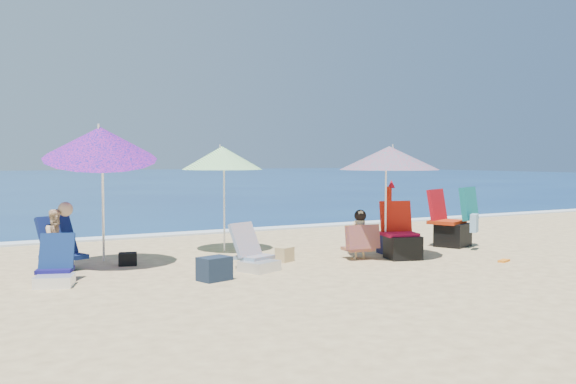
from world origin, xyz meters
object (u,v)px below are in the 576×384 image
umbrella_turquoise (389,158)px  umbrella_blue (100,143)px  camp_chair_right (454,225)px  person_left (58,239)px  umbrella_striped (222,158)px  furled_umbrella (389,212)px  chair_navy (55,271)px  camp_chair_left (401,242)px  person_center (360,235)px  chair_rainbow (255,258)px

umbrella_turquoise → umbrella_blue: size_ratio=0.86×
camp_chair_right → person_left: (-6.86, 0.99, 0.05)m
umbrella_turquoise → umbrella_striped: bearing=135.8°
umbrella_striped → furled_umbrella: (2.65, -1.33, -0.96)m
chair_navy → umbrella_blue: bearing=49.9°
camp_chair_left → chair_navy: bearing=174.4°
umbrella_blue → camp_chair_right: umbrella_blue is taller
camp_chair_left → camp_chair_right: bearing=20.5°
umbrella_blue → person_left: bearing=165.5°
umbrella_striped → person_center: size_ratio=2.33×
furled_umbrella → person_left: 5.57m
umbrella_blue → person_left: 1.55m
umbrella_turquoise → person_left: bearing=163.2°
camp_chair_right → person_left: size_ratio=1.15×
camp_chair_right → camp_chair_left: bearing=-159.5°
furled_umbrella → chair_rainbow: size_ratio=1.47×
umbrella_turquoise → chair_navy: 5.39m
furled_umbrella → camp_chair_left: size_ratio=1.35×
camp_chair_left → camp_chair_right: size_ratio=0.81×
umbrella_turquoise → furled_umbrella: umbrella_turquoise is taller
person_center → umbrella_striped: bearing=129.9°
person_center → chair_navy: bearing=177.1°
umbrella_turquoise → person_center: (-0.49, 0.12, -1.25)m
chair_rainbow → person_left: 2.92m
umbrella_turquoise → camp_chair_right: bearing=14.8°
person_center → chair_rainbow: bearing=-178.2°
chair_navy → person_center: 4.69m
camp_chair_right → chair_navy: bearing=-178.8°
chair_navy → camp_chair_right: camp_chair_right is taller
chair_navy → person_left: 1.19m
chair_rainbow → person_center: (1.93, 0.06, 0.21)m
umbrella_blue → camp_chair_left: umbrella_blue is taller
person_center → furled_umbrella: bearing=29.0°
chair_navy → camp_chair_right: bearing=1.2°
chair_navy → camp_chair_left: bearing=-5.6°
umbrella_striped → camp_chair_left: (2.23, -2.19, -1.37)m
furled_umbrella → person_center: 1.23m
camp_chair_right → person_center: camp_chair_right is taller
camp_chair_left → person_left: (-5.09, 1.66, 0.17)m
camp_chair_right → furled_umbrella: bearing=171.8°
chair_rainbow → umbrella_blue: bearing=146.3°
umbrella_turquoise → chair_rainbow: bearing=178.6°
umbrella_blue → camp_chair_left: size_ratio=2.45×
umbrella_blue → umbrella_striped: bearing=17.0°
umbrella_turquoise → camp_chair_right: umbrella_turquoise is taller
umbrella_blue → umbrella_turquoise: bearing=-17.2°
chair_navy → chair_rainbow: size_ratio=0.98×
camp_chair_left → person_left: person_left is taller
umbrella_striped → umbrella_turquoise: bearing=-44.2°
umbrella_striped → chair_rainbow: bearing=-99.6°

